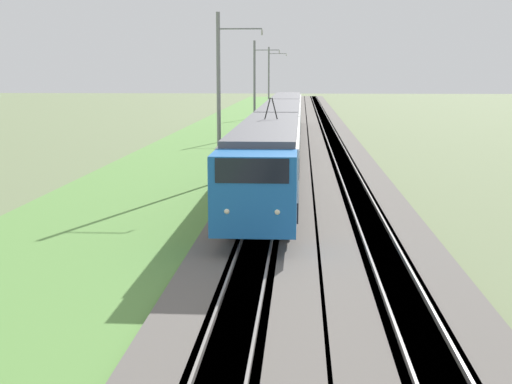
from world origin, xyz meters
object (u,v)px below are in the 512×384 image
catenary_mast_mid (220,97)px  catenary_mast_far (255,87)px  catenary_mast_distant (269,81)px  passenger_train (281,125)px

catenary_mast_mid → catenary_mast_far: bearing=-0.0°
catenary_mast_distant → catenary_mast_far: bearing=-180.0°
catenary_mast_distant → passenger_train: bearing=-176.3°
passenger_train → catenary_mast_far: 17.14m
catenary_mast_mid → catenary_mast_distant: bearing=0.0°
passenger_train → catenary_mast_mid: catenary_mast_mid is taller
catenary_mast_mid → catenary_mast_far: (30.09, -0.00, -0.13)m
passenger_train → catenary_mast_mid: size_ratio=6.49×
passenger_train → catenary_mast_far: (16.70, 3.01, 2.42)m
passenger_train → catenary_mast_mid: bearing=-12.7°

